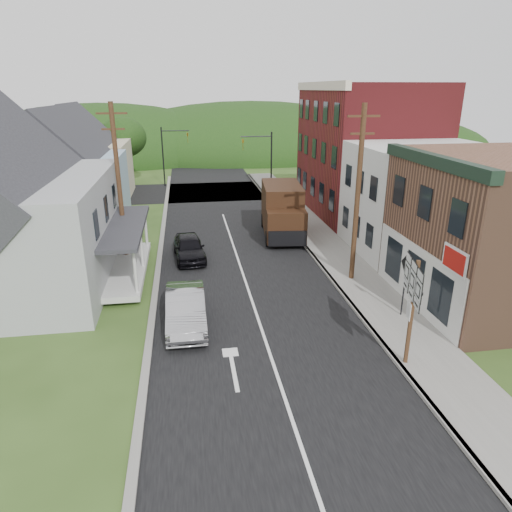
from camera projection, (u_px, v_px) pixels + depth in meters
name	position (u px, v px, depth m)	size (l,w,h in m)	color
ground	(258.00, 319.00, 20.28)	(120.00, 120.00, 0.00)	#2D4719
road	(234.00, 246.00, 29.55)	(9.00, 90.00, 0.02)	black
cross_road	(215.00, 191.00, 45.31)	(60.00, 9.00, 0.02)	black
sidewalk_right	(331.00, 251.00, 28.52)	(2.80, 55.00, 0.15)	slate
curb_right	(310.00, 252.00, 28.33)	(0.20, 55.00, 0.15)	slate
curb_left	(159.00, 260.00, 27.00)	(0.30, 55.00, 0.12)	slate
storefront_tan	(503.00, 232.00, 20.70)	(8.00, 8.00, 7.00)	brown
storefront_white	(422.00, 200.00, 27.74)	(8.00, 7.00, 6.50)	silver
storefront_red	(365.00, 151.00, 35.95)	(8.00, 12.00, 10.00)	maroon
house_gray	(1.00, 204.00, 22.64)	(10.20, 12.24, 8.35)	#A6A9AB
house_blue	(72.00, 175.00, 33.17)	(7.14, 8.16, 7.28)	#93B5C9
house_cream	(88.00, 158.00, 41.45)	(7.14, 8.16, 7.28)	beige
utility_pole_right	(358.00, 194.00, 22.72)	(1.60, 0.26, 9.00)	#472D19
utility_pole_left	(119.00, 184.00, 25.15)	(1.60, 0.26, 9.00)	#472D19
traffic_signal_right	(264.00, 157.00, 41.39)	(2.87, 0.20, 6.00)	black
traffic_signal_left	(169.00, 149.00, 46.64)	(2.87, 0.20, 6.00)	black
tree_left_d	(123.00, 137.00, 46.96)	(4.80, 4.80, 6.94)	#382616
forested_ridge	(202.00, 154.00, 71.28)	(90.00, 30.00, 16.00)	black
silver_sedan	(186.00, 309.00, 19.45)	(1.63, 4.67, 1.54)	#AAAAAE
dark_sedan	(189.00, 248.00, 27.12)	(1.71, 4.24, 1.44)	black
delivery_van	(282.00, 211.00, 31.10)	(3.14, 6.45, 3.48)	black
route_sign_cluster	(412.00, 298.00, 15.91)	(0.61, 2.24, 4.00)	#472D19
warning_sign	(405.00, 277.00, 19.69)	(0.12, 0.78, 2.82)	black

